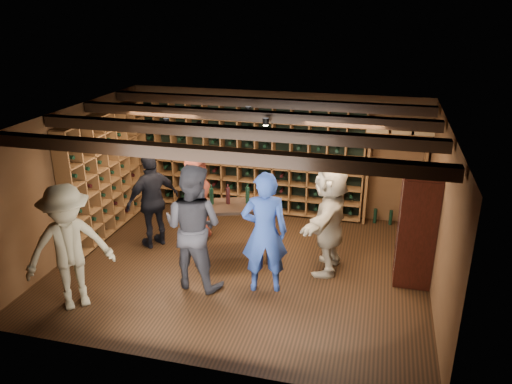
% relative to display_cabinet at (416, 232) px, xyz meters
% --- Properties ---
extents(ground, '(6.00, 6.00, 0.00)m').
position_rel_display_cabinet_xyz_m(ground, '(-2.71, -0.20, -0.86)').
color(ground, black).
rests_on(ground, ground).
extents(room_shell, '(6.00, 6.00, 6.00)m').
position_rel_display_cabinet_xyz_m(room_shell, '(-2.71, -0.15, 1.56)').
color(room_shell, '#51331B').
rests_on(room_shell, ground).
extents(wine_rack_back, '(4.65, 0.30, 2.20)m').
position_rel_display_cabinet_xyz_m(wine_rack_back, '(-3.24, 2.13, 0.29)').
color(wine_rack_back, brown).
rests_on(wine_rack_back, ground).
extents(wine_rack_left, '(0.30, 2.65, 2.20)m').
position_rel_display_cabinet_xyz_m(wine_rack_left, '(-5.54, 0.62, 0.29)').
color(wine_rack_left, brown).
rests_on(wine_rack_left, ground).
extents(crate_shelf, '(1.20, 0.32, 2.07)m').
position_rel_display_cabinet_xyz_m(crate_shelf, '(-0.31, 2.12, 0.71)').
color(crate_shelf, brown).
rests_on(crate_shelf, ground).
extents(display_cabinet, '(0.55, 0.50, 1.75)m').
position_rel_display_cabinet_xyz_m(display_cabinet, '(0.00, 0.00, 0.00)').
color(display_cabinet, black).
rests_on(display_cabinet, ground).
extents(man_blue_shirt, '(0.79, 0.62, 1.90)m').
position_rel_display_cabinet_xyz_m(man_blue_shirt, '(-2.19, -0.79, 0.09)').
color(man_blue_shirt, navy).
rests_on(man_blue_shirt, ground).
extents(man_grey_suit, '(1.05, 0.88, 1.96)m').
position_rel_display_cabinet_xyz_m(man_grey_suit, '(-3.26, -0.91, 0.12)').
color(man_grey_suit, '#222227').
rests_on(man_grey_suit, ground).
extents(guest_red_floral, '(0.53, 0.80, 1.61)m').
position_rel_display_cabinet_xyz_m(guest_red_floral, '(-3.80, 0.62, -0.05)').
color(guest_red_floral, maroon).
rests_on(guest_red_floral, ground).
extents(guest_woman_black, '(0.93, 1.05, 1.71)m').
position_rel_display_cabinet_xyz_m(guest_woman_black, '(-4.44, 0.17, -0.00)').
color(guest_woman_black, black).
rests_on(guest_woman_black, ground).
extents(guest_khaki, '(1.36, 1.32, 1.86)m').
position_rel_display_cabinet_xyz_m(guest_khaki, '(-4.73, -1.89, 0.08)').
color(guest_khaki, '#7F7657').
rests_on(guest_khaki, ground).
extents(guest_beige, '(0.71, 1.76, 1.84)m').
position_rel_display_cabinet_xyz_m(guest_beige, '(-1.33, 0.05, 0.07)').
color(guest_beige, tan).
rests_on(guest_beige, ground).
extents(tasting_table, '(1.44, 1.04, 1.26)m').
position_rel_display_cabinet_xyz_m(tasting_table, '(-2.96, 0.05, -0.00)').
color(tasting_table, black).
rests_on(tasting_table, ground).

